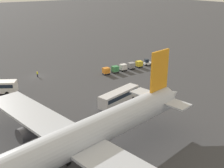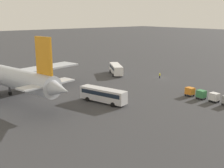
{
  "view_description": "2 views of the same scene",
  "coord_description": "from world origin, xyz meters",
  "px_view_note": "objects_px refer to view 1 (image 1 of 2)",
  "views": [
    {
      "loc": [
        24.98,
        75.65,
        26.21
      ],
      "look_at": [
        -7.89,
        27.09,
        4.43
      ],
      "focal_mm": 45.0,
      "sensor_mm": 36.0,
      "label": 1
    },
    {
      "loc": [
        -55.72,
        65.24,
        18.9
      ],
      "look_at": [
        -11.46,
        28.68,
        4.77
      ],
      "focal_mm": 45.0,
      "sensor_mm": 36.0,
      "label": 2
    }
  ],
  "objects_px": {
    "shuttle_bus_far": "(119,96)",
    "cargo_cart_grey": "(131,65)",
    "cargo_cart_yellow": "(139,64)",
    "cargo_cart_green": "(115,69)",
    "worker_person": "(37,74)",
    "cargo_cart_orange": "(106,71)",
    "cargo_cart_white": "(123,67)",
    "airplane": "(69,144)",
    "baggage_tug": "(147,62)"
  },
  "relations": [
    {
      "from": "worker_person",
      "to": "cargo_cart_white",
      "type": "bearing_deg",
      "value": 159.04
    },
    {
      "from": "shuttle_bus_far",
      "to": "cargo_cart_green",
      "type": "xyz_separation_m",
      "value": [
        -12.21,
        -19.18,
        -0.74
      ]
    },
    {
      "from": "worker_person",
      "to": "shuttle_bus_far",
      "type": "bearing_deg",
      "value": 106.55
    },
    {
      "from": "baggage_tug",
      "to": "cargo_cart_white",
      "type": "xyz_separation_m",
      "value": [
        10.06,
        0.37,
        0.25
      ]
    },
    {
      "from": "baggage_tug",
      "to": "cargo_cart_grey",
      "type": "relative_size",
      "value": 1.28
    },
    {
      "from": "shuttle_bus_far",
      "to": "cargo_cart_white",
      "type": "bearing_deg",
      "value": -143.56
    },
    {
      "from": "airplane",
      "to": "worker_person",
      "type": "relative_size",
      "value": 30.41
    },
    {
      "from": "baggage_tug",
      "to": "cargo_cart_yellow",
      "type": "height_order",
      "value": "baggage_tug"
    },
    {
      "from": "cargo_cart_white",
      "to": "worker_person",
      "type": "bearing_deg",
      "value": -20.96
    },
    {
      "from": "shuttle_bus_far",
      "to": "cargo_cart_white",
      "type": "distance_m",
      "value": 24.81
    },
    {
      "from": "cargo_cart_orange",
      "to": "cargo_cart_green",
      "type": "bearing_deg",
      "value": 177.99
    },
    {
      "from": "cargo_cart_white",
      "to": "cargo_cart_orange",
      "type": "xyz_separation_m",
      "value": [
        6.34,
        0.16,
        0.0
      ]
    },
    {
      "from": "shuttle_bus_far",
      "to": "cargo_cart_orange",
      "type": "distance_m",
      "value": 21.32
    },
    {
      "from": "shuttle_bus_far",
      "to": "worker_person",
      "type": "relative_size",
      "value": 6.61
    },
    {
      "from": "baggage_tug",
      "to": "cargo_cart_orange",
      "type": "distance_m",
      "value": 16.41
    },
    {
      "from": "airplane",
      "to": "cargo_cart_orange",
      "type": "height_order",
      "value": "airplane"
    },
    {
      "from": "cargo_cart_grey",
      "to": "cargo_cart_orange",
      "type": "bearing_deg",
      "value": 0.75
    },
    {
      "from": "cargo_cart_green",
      "to": "cargo_cart_orange",
      "type": "bearing_deg",
      "value": -2.01
    },
    {
      "from": "cargo_cart_white",
      "to": "cargo_cart_orange",
      "type": "bearing_deg",
      "value": 1.45
    },
    {
      "from": "cargo_cart_orange",
      "to": "worker_person",
      "type": "bearing_deg",
      "value": -27.95
    },
    {
      "from": "worker_person",
      "to": "cargo_cart_orange",
      "type": "xyz_separation_m",
      "value": [
        -17.54,
        9.31,
        0.32
      ]
    },
    {
      "from": "cargo_cart_grey",
      "to": "cargo_cart_green",
      "type": "relative_size",
      "value": 1.0
    },
    {
      "from": "shuttle_bus_far",
      "to": "cargo_cart_white",
      "type": "relative_size",
      "value": 5.54
    },
    {
      "from": "airplane",
      "to": "cargo_cart_orange",
      "type": "relative_size",
      "value": 25.5
    },
    {
      "from": "worker_person",
      "to": "cargo_cart_white",
      "type": "xyz_separation_m",
      "value": [
        -23.88,
        9.15,
        0.32
      ]
    },
    {
      "from": "cargo_cart_orange",
      "to": "cargo_cart_yellow",
      "type": "bearing_deg",
      "value": -179.11
    },
    {
      "from": "worker_person",
      "to": "cargo_cart_grey",
      "type": "relative_size",
      "value": 0.84
    },
    {
      "from": "cargo_cart_grey",
      "to": "cargo_cart_white",
      "type": "relative_size",
      "value": 1.0
    },
    {
      "from": "worker_person",
      "to": "cargo_cart_green",
      "type": "distance_m",
      "value": 22.75
    },
    {
      "from": "baggage_tug",
      "to": "cargo_cart_white",
      "type": "relative_size",
      "value": 1.28
    },
    {
      "from": "shuttle_bus_far",
      "to": "cargo_cart_orange",
      "type": "relative_size",
      "value": 5.54
    },
    {
      "from": "airplane",
      "to": "cargo_cart_white",
      "type": "bearing_deg",
      "value": -145.22
    },
    {
      "from": "airplane",
      "to": "cargo_cart_orange",
      "type": "distance_m",
      "value": 46.75
    },
    {
      "from": "airplane",
      "to": "worker_person",
      "type": "bearing_deg",
      "value": -115.26
    },
    {
      "from": "cargo_cart_white",
      "to": "cargo_cart_green",
      "type": "xyz_separation_m",
      "value": [
        3.17,
        0.27,
        0.0
      ]
    },
    {
      "from": "airplane",
      "to": "shuttle_bus_far",
      "type": "height_order",
      "value": "airplane"
    },
    {
      "from": "worker_person",
      "to": "cargo_cart_grey",
      "type": "distance_m",
      "value": 28.56
    },
    {
      "from": "cargo_cart_grey",
      "to": "cargo_cart_green",
      "type": "height_order",
      "value": "same"
    },
    {
      "from": "shuttle_bus_far",
      "to": "cargo_cart_grey",
      "type": "distance_m",
      "value": 26.86
    },
    {
      "from": "worker_person",
      "to": "cargo_cart_yellow",
      "type": "bearing_deg",
      "value": 163.22
    },
    {
      "from": "baggage_tug",
      "to": "cargo_cart_orange",
      "type": "relative_size",
      "value": 1.28
    },
    {
      "from": "worker_person",
      "to": "cargo_cart_white",
      "type": "distance_m",
      "value": 25.57
    },
    {
      "from": "worker_person",
      "to": "cargo_cart_grey",
      "type": "bearing_deg",
      "value": 161.25
    },
    {
      "from": "airplane",
      "to": "cargo_cart_white",
      "type": "xyz_separation_m",
      "value": [
        -35.65,
        -36.3,
        -4.47
      ]
    },
    {
      "from": "airplane",
      "to": "cargo_cart_green",
      "type": "distance_m",
      "value": 48.71
    },
    {
      "from": "worker_person",
      "to": "cargo_cart_green",
      "type": "xyz_separation_m",
      "value": [
        -20.71,
        9.42,
        0.32
      ]
    },
    {
      "from": "worker_person",
      "to": "cargo_cart_yellow",
      "type": "relative_size",
      "value": 0.84
    },
    {
      "from": "shuttle_bus_far",
      "to": "cargo_cart_yellow",
      "type": "xyz_separation_m",
      "value": [
        -21.72,
        -19.49,
        -0.74
      ]
    },
    {
      "from": "cargo_cart_yellow",
      "to": "cargo_cart_green",
      "type": "relative_size",
      "value": 1.0
    },
    {
      "from": "airplane",
      "to": "cargo_cart_green",
      "type": "relative_size",
      "value": 25.5
    }
  ]
}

